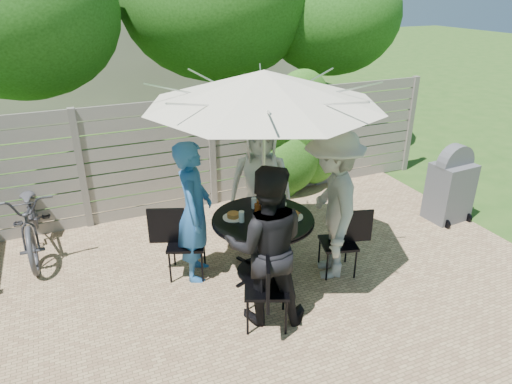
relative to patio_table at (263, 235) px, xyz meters
name	(u,v)px	position (x,y,z in m)	size (l,w,h in m)	color
backyard_envelope	(131,15)	(0.16, 9.48, 2.04)	(60.00, 60.00, 5.00)	#284F18
patio_table	(263,235)	(0.00, 0.00, 0.00)	(1.60, 1.60, 0.81)	black
umbrella	(264,88)	(0.00, 0.00, 1.82)	(3.45, 3.45, 2.57)	silver
chair_back	(260,218)	(0.36, 0.90, -0.27)	(0.64, 0.74, 0.99)	black
person_back	(261,184)	(0.31, 0.77, 0.33)	(0.87, 0.57, 1.78)	silver
chair_left	(186,255)	(-0.90, 0.36, -0.28)	(0.72, 0.59, 0.95)	black
person_left	(194,212)	(-0.77, 0.31, 0.33)	(0.65, 0.43, 1.79)	#255DA1
chair_front	(266,302)	(-0.36, -0.90, -0.27)	(0.61, 0.74, 0.97)	black
person_front	(266,246)	(-0.31, -0.77, 0.34)	(0.88, 0.69, 1.81)	black
chair_right	(338,254)	(0.90, -0.35, -0.30)	(0.67, 0.52, 0.88)	black
person_right	(332,205)	(0.77, -0.31, 0.41)	(1.25, 0.72, 1.94)	#A1A09D
plate_back	(262,203)	(0.13, 0.33, 0.27)	(0.26, 0.26, 0.06)	white
plate_left	(233,216)	(-0.33, 0.13, 0.27)	(0.26, 0.26, 0.06)	white
plate_front	(264,230)	(-0.13, -0.33, 0.27)	(0.26, 0.26, 0.06)	white
plate_right	(292,215)	(0.33, -0.13, 0.27)	(0.26, 0.26, 0.06)	white
plate_extra	(280,228)	(0.06, -0.35, 0.27)	(0.24, 0.24, 0.06)	white
glass_back	(254,203)	(0.00, 0.28, 0.31)	(0.07, 0.07, 0.14)	silver
glass_left	(242,217)	(-0.28, 0.00, 0.31)	(0.07, 0.07, 0.14)	silver
glass_front	(273,222)	(0.00, -0.28, 0.31)	(0.07, 0.07, 0.14)	silver
glass_right	(284,208)	(0.28, 0.00, 0.31)	(0.07, 0.07, 0.14)	silver
syrup_jug	(258,210)	(-0.04, 0.07, 0.32)	(0.09, 0.09, 0.16)	#59280C
coffee_cup	(270,205)	(0.17, 0.17, 0.30)	(0.08, 0.08, 0.12)	#C6B293
bicycle	(32,217)	(-2.66, 1.79, -0.06)	(0.67, 1.91, 1.00)	#333338
bbq_grill	(451,186)	(3.26, 0.22, 0.00)	(0.63, 0.50, 1.24)	#4E4F53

